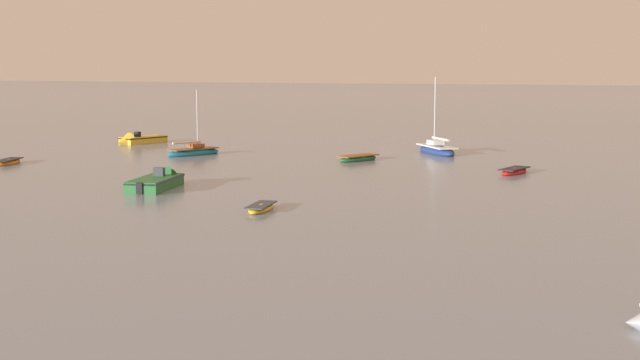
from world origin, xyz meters
The scene contains 8 objects.
motorboat_moored_1 centered at (-39.11, 68.61, 0.29)m, with size 3.84×6.42×2.08m.
rowboat_moored_3 centered at (-38.17, 47.72, 0.16)m, with size 2.38×3.98×0.59m.
sailboat_moored_0 centered at (-27.06, 60.41, 0.28)m, with size 4.04×6.07×6.54m.
sailboat_moored_1 centered at (-5.66, 70.64, 0.34)m, with size 5.97×6.85×7.81m.
rowboat_moored_4 centered at (-7.02, 34.26, 0.14)m, with size 1.61×3.46×0.53m.
motorboat_moored_3 centered at (-17.95, 40.40, 0.31)m, with size 3.50×6.79×2.22m.
rowboat_moored_5 centered at (3.97, 57.67, 0.17)m, with size 2.22×4.10×0.61m.
rowboat_moored_6 centered at (-10.69, 61.76, 0.19)m, with size 3.22×4.73×0.71m.
Camera 1 is at (14.81, -10.20, 8.45)m, focal length 47.53 mm.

